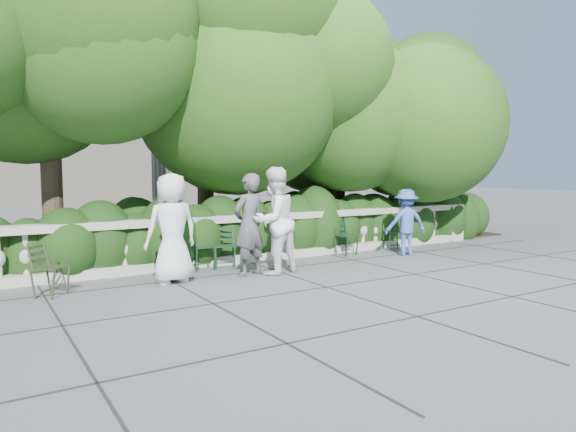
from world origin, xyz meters
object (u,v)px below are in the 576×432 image
person_businessman (172,228)px  person_older_blue (406,222)px  chair_b (205,271)px  chair_f (351,256)px  chair_weathered (60,297)px  person_casual_man (274,221)px  chair_d (396,251)px  chair_c (225,270)px  chair_a (166,275)px  person_woman_grey (249,225)px

person_businessman → person_older_blue: size_ratio=1.25×
person_older_blue → chair_b: bearing=10.5°
chair_f → chair_weathered: same height
person_casual_man → chair_d: bearing=176.8°
chair_d → person_businessman: bearing=-155.8°
chair_b → chair_c: same height
chair_a → person_woman_grey: person_woman_grey is taller
chair_d → person_woman_grey: (-4.28, -0.68, 0.93)m
chair_c → person_casual_man: size_ratio=0.43×
person_older_blue → chair_weathered: bearing=18.9°
chair_d → person_older_blue: (-0.23, -0.54, 0.75)m
chair_f → person_businessman: (-4.34, -0.57, 0.93)m
chair_c → chair_weathered: same height
chair_d → person_older_blue: person_older_blue is taller
chair_weathered → person_businessman: bearing=-44.8°
chair_b → person_older_blue: size_ratio=0.56×
chair_f → chair_weathered: size_ratio=1.00×
person_casual_man → person_older_blue: person_casual_man is taller
chair_f → person_casual_man: 2.78m
chair_c → chair_weathered: bearing=-148.2°
chair_f → person_woman_grey: person_woman_grey is taller
chair_weathered → person_casual_man: 3.79m
chair_c → chair_b: bearing=-175.2°
person_woman_grey → person_casual_man: size_ratio=0.94×
chair_d → chair_f: same height
person_woman_grey → person_casual_man: 0.47m
chair_f → chair_c: bearing=168.3°
chair_a → chair_weathered: same height
chair_c → chair_weathered: 3.08m
person_casual_man → chair_c: bearing=-65.1°
chair_a → person_businessman: (-0.09, -0.65, 0.93)m
chair_c → person_older_blue: (4.23, -0.52, 0.75)m
chair_d → chair_c: bearing=-161.1°
chair_c → person_older_blue: bearing=13.4°
person_businessman → person_casual_man: 1.88m
chair_f → chair_weathered: 6.17m
chair_c → person_woman_grey: bearing=-54.3°
person_older_blue → chair_f: bearing=-8.4°
chair_b → person_casual_man: size_ratio=0.43×
chair_c → chair_f: size_ratio=1.00×
chair_weathered → person_older_blue: bearing=-46.6°
chair_d → chair_weathered: 7.50m
chair_a → chair_d: same height
person_woman_grey → person_casual_man: person_casual_man is taller
person_businessman → person_casual_man: bearing=167.0°
chair_c → chair_f: (3.11, 0.04, 0.00)m
chair_f → person_woman_grey: size_ratio=0.45×
chair_weathered → person_older_blue: size_ratio=0.56×
chair_d → chair_b: bearing=-162.4°
chair_a → person_businessman: person_businessman is taller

